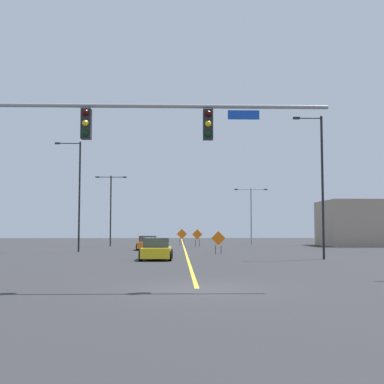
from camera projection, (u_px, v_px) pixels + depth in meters
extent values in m
plane|color=#2D2D30|center=(197.00, 289.00, 16.88)|extent=(176.28, 176.28, 0.00)
cube|color=yellow|center=(183.00, 244.00, 65.70)|extent=(0.16, 97.93, 0.01)
cylinder|color=gray|center=(147.00, 106.00, 17.29)|extent=(12.60, 0.14, 0.14)
cube|color=black|center=(86.00, 124.00, 17.19)|extent=(0.34, 0.32, 1.05)
sphere|color=#3A0503|center=(85.00, 113.00, 17.04)|extent=(0.22, 0.22, 0.22)
sphere|color=yellow|center=(85.00, 123.00, 17.02)|extent=(0.22, 0.22, 0.22)
sphere|color=black|center=(85.00, 133.00, 16.99)|extent=(0.22, 0.22, 0.22)
cube|color=black|center=(208.00, 125.00, 17.30)|extent=(0.34, 0.32, 1.05)
sphere|color=#3A0503|center=(208.00, 114.00, 17.16)|extent=(0.22, 0.22, 0.22)
sphere|color=yellow|center=(208.00, 124.00, 17.13)|extent=(0.22, 0.22, 0.22)
sphere|color=black|center=(208.00, 134.00, 17.11)|extent=(0.22, 0.22, 0.22)
cube|color=#1447B7|center=(244.00, 115.00, 17.36)|extent=(1.10, 0.03, 0.32)
cylinder|color=black|center=(111.00, 211.00, 57.28)|extent=(0.16, 0.16, 8.08)
cylinder|color=black|center=(104.00, 177.00, 57.54)|extent=(1.57, 0.08, 0.08)
cube|color=#262628|center=(97.00, 177.00, 57.51)|extent=(0.44, 0.24, 0.14)
cylinder|color=black|center=(118.00, 177.00, 57.58)|extent=(1.57, 0.08, 0.08)
cube|color=#262628|center=(125.00, 177.00, 57.60)|extent=(0.44, 0.24, 0.14)
cylinder|color=black|center=(323.00, 187.00, 33.22)|extent=(0.16, 0.16, 9.57)
cylinder|color=black|center=(309.00, 118.00, 33.53)|extent=(1.69, 0.08, 0.08)
cube|color=#262628|center=(296.00, 118.00, 33.51)|extent=(0.44, 0.24, 0.14)
cylinder|color=black|center=(79.00, 196.00, 43.46)|extent=(0.16, 0.16, 9.62)
cylinder|color=black|center=(69.00, 143.00, 43.77)|extent=(1.99, 0.08, 0.08)
cube|color=#262628|center=(58.00, 143.00, 43.75)|extent=(0.44, 0.24, 0.14)
cylinder|color=gray|center=(251.00, 216.00, 64.30)|extent=(0.16, 0.16, 7.19)
cylinder|color=gray|center=(244.00, 189.00, 64.53)|extent=(1.93, 0.08, 0.08)
cube|color=#262628|center=(236.00, 189.00, 64.50)|extent=(0.44, 0.24, 0.14)
cylinder|color=gray|center=(258.00, 190.00, 64.58)|extent=(1.93, 0.08, 0.08)
cube|color=#262628|center=(266.00, 190.00, 64.61)|extent=(0.44, 0.24, 0.14)
cube|color=orange|center=(218.00, 238.00, 40.10)|extent=(1.15, 0.06, 1.15)
cylinder|color=black|center=(216.00, 250.00, 40.03)|extent=(0.05, 0.05, 0.65)
cylinder|color=black|center=(221.00, 250.00, 40.04)|extent=(0.05, 0.05, 0.65)
cube|color=orange|center=(197.00, 234.00, 56.45)|extent=(1.16, 0.21, 1.17)
cylinder|color=black|center=(195.00, 243.00, 56.40)|extent=(0.05, 0.05, 0.74)
cylinder|color=black|center=(199.00, 243.00, 56.35)|extent=(0.05, 0.05, 0.74)
cube|color=orange|center=(182.00, 234.00, 59.97)|extent=(1.24, 0.27, 1.25)
cylinder|color=black|center=(180.00, 242.00, 59.85)|extent=(0.05, 0.05, 0.71)
cylinder|color=black|center=(184.00, 242.00, 59.95)|extent=(0.05, 0.05, 0.71)
cube|color=gold|center=(157.00, 252.00, 32.38)|extent=(1.86, 3.91, 0.64)
cube|color=#333D47|center=(157.00, 242.00, 32.62)|extent=(1.66, 2.15, 0.62)
cylinder|color=black|center=(141.00, 256.00, 31.00)|extent=(0.23, 0.64, 0.64)
cylinder|color=black|center=(170.00, 256.00, 31.03)|extent=(0.23, 0.64, 0.64)
cylinder|color=black|center=(144.00, 254.00, 33.71)|extent=(0.23, 0.64, 0.64)
cylinder|color=black|center=(171.00, 254.00, 33.74)|extent=(0.23, 0.64, 0.64)
cube|color=orange|center=(148.00, 245.00, 47.35)|extent=(1.83, 4.14, 0.61)
cube|color=#333D47|center=(148.00, 239.00, 47.59)|extent=(1.64, 2.14, 0.56)
cylinder|color=black|center=(137.00, 247.00, 45.86)|extent=(0.23, 0.64, 0.64)
cylinder|color=black|center=(157.00, 247.00, 45.93)|extent=(0.23, 0.64, 0.64)
cylinder|color=black|center=(139.00, 246.00, 48.74)|extent=(0.23, 0.64, 0.64)
cylinder|color=black|center=(158.00, 246.00, 48.81)|extent=(0.23, 0.64, 0.64)
cube|color=gray|center=(360.00, 223.00, 58.40)|extent=(8.62, 8.19, 5.26)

